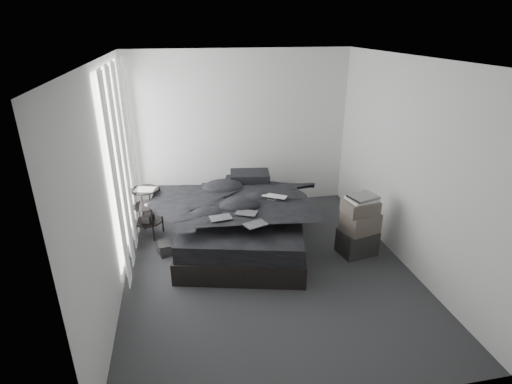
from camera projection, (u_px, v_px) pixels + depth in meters
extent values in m
cube|color=#303033|center=(268.00, 268.00, 5.20)|extent=(3.60, 4.20, 0.01)
cube|color=white|center=(271.00, 59.00, 4.18)|extent=(3.60, 4.20, 0.01)
cube|color=silver|center=(241.00, 131.00, 6.59)|extent=(3.60, 0.01, 2.60)
cube|color=silver|center=(335.00, 278.00, 2.79)|extent=(3.60, 0.01, 2.60)
cube|color=silver|center=(109.00, 186.00, 4.37)|extent=(0.01, 4.20, 2.60)
cube|color=silver|center=(409.00, 165.00, 5.01)|extent=(0.01, 4.20, 2.60)
cube|color=white|center=(120.00, 157.00, 5.17)|extent=(0.02, 2.00, 2.30)
cube|color=white|center=(125.00, 162.00, 5.21)|extent=(0.06, 2.12, 2.48)
cube|color=black|center=(245.00, 234.00, 5.73)|extent=(2.09, 2.47, 0.29)
cube|color=black|center=(245.00, 218.00, 5.63)|extent=(2.01, 2.39, 0.23)
imported|color=black|center=(244.00, 204.00, 5.49)|extent=(1.97, 2.16, 0.25)
cube|color=black|center=(245.00, 184.00, 6.33)|extent=(0.73, 0.58, 0.15)
cube|color=black|center=(250.00, 176.00, 6.25)|extent=(0.65, 0.49, 0.14)
imported|color=silver|center=(273.00, 193.00, 5.52)|extent=(0.41, 0.37, 0.03)
cube|color=black|center=(220.00, 212.00, 4.97)|extent=(0.29, 0.21, 0.01)
cube|color=black|center=(246.00, 207.00, 5.10)|extent=(0.32, 0.28, 0.01)
cube|color=black|center=(256.00, 218.00, 4.81)|extent=(0.32, 0.26, 0.01)
cylinder|color=black|center=(147.00, 213.00, 5.88)|extent=(0.53, 0.53, 0.74)
cube|color=white|center=(145.00, 190.00, 5.72)|extent=(0.33, 0.27, 0.01)
cube|color=black|center=(164.00, 249.00, 5.49)|extent=(0.21, 0.26, 0.16)
cube|color=black|center=(357.00, 242.00, 5.49)|extent=(0.53, 0.45, 0.35)
cube|color=#584E46|center=(360.00, 222.00, 5.36)|extent=(0.52, 0.45, 0.27)
cube|color=#584E46|center=(360.00, 207.00, 5.28)|extent=(0.46, 0.39, 0.18)
cube|color=silver|center=(362.00, 199.00, 5.24)|extent=(0.41, 0.35, 0.04)
cube|color=silver|center=(363.00, 197.00, 5.22)|extent=(0.41, 0.37, 0.03)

